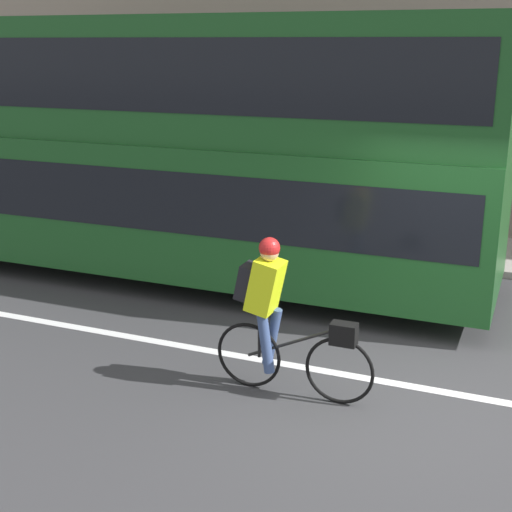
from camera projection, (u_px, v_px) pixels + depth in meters
name	position (u px, v px, depth m)	size (l,w,h in m)	color
ground_plane	(440.00, 405.00, 7.14)	(80.00, 80.00, 0.00)	#38383A
road_center_line	(445.00, 392.00, 7.40)	(50.00, 0.14, 0.01)	silver
sidewalk_curb	(490.00, 255.00, 11.96)	(60.00, 2.09, 0.11)	#A8A399
bus	(186.00, 139.00, 10.44)	(9.08, 2.47, 3.82)	black
cyclist_on_bike	(277.00, 312.00, 7.18)	(1.69, 0.32, 1.65)	black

